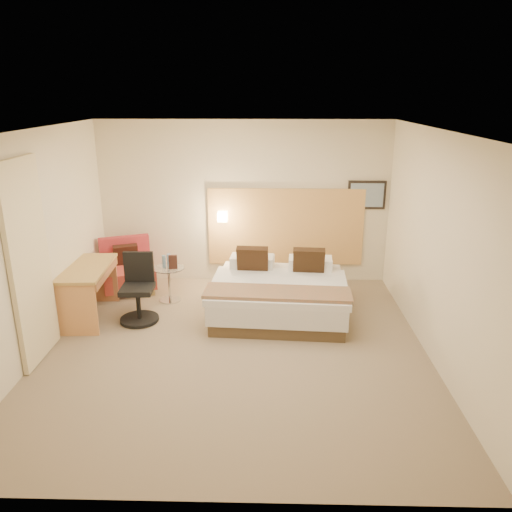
{
  "coord_description": "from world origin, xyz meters",
  "views": [
    {
      "loc": [
        0.41,
        -5.65,
        3.1
      ],
      "look_at": [
        0.25,
        0.73,
        1.0
      ],
      "focal_mm": 35.0,
      "sensor_mm": 36.0,
      "label": 1
    }
  ],
  "objects_px": {
    "bed": "(279,292)",
    "lounge_chair": "(128,270)",
    "desk_chair": "(138,294)",
    "side_table": "(169,282)",
    "desk": "(90,278)"
  },
  "relations": [
    {
      "from": "side_table",
      "to": "desk_chair",
      "type": "xyz_separation_m",
      "value": [
        -0.3,
        -0.71,
        0.09
      ]
    },
    {
      "from": "bed",
      "to": "desk",
      "type": "xyz_separation_m",
      "value": [
        -2.69,
        -0.25,
        0.3
      ]
    },
    {
      "from": "side_table",
      "to": "desk",
      "type": "distance_m",
      "value": 1.22
    },
    {
      "from": "side_table",
      "to": "desk",
      "type": "height_order",
      "value": "desk"
    },
    {
      "from": "desk",
      "to": "lounge_chair",
      "type": "bearing_deg",
      "value": 77.81
    },
    {
      "from": "bed",
      "to": "desk_chair",
      "type": "xyz_separation_m",
      "value": [
        -2.0,
        -0.33,
        0.09
      ]
    },
    {
      "from": "desk_chair",
      "to": "bed",
      "type": "bearing_deg",
      "value": 9.34
    },
    {
      "from": "lounge_chair",
      "to": "desk",
      "type": "xyz_separation_m",
      "value": [
        -0.23,
        -1.06,
        0.27
      ]
    },
    {
      "from": "bed",
      "to": "lounge_chair",
      "type": "bearing_deg",
      "value": 161.97
    },
    {
      "from": "bed",
      "to": "desk",
      "type": "bearing_deg",
      "value": -174.59
    },
    {
      "from": "lounge_chair",
      "to": "bed",
      "type": "bearing_deg",
      "value": -18.03
    },
    {
      "from": "side_table",
      "to": "desk",
      "type": "bearing_deg",
      "value": -147.52
    },
    {
      "from": "lounge_chair",
      "to": "desk_chair",
      "type": "distance_m",
      "value": 1.22
    },
    {
      "from": "bed",
      "to": "lounge_chair",
      "type": "distance_m",
      "value": 2.59
    },
    {
      "from": "desk",
      "to": "desk_chair",
      "type": "xyz_separation_m",
      "value": [
        0.7,
        -0.07,
        -0.21
      ]
    }
  ]
}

